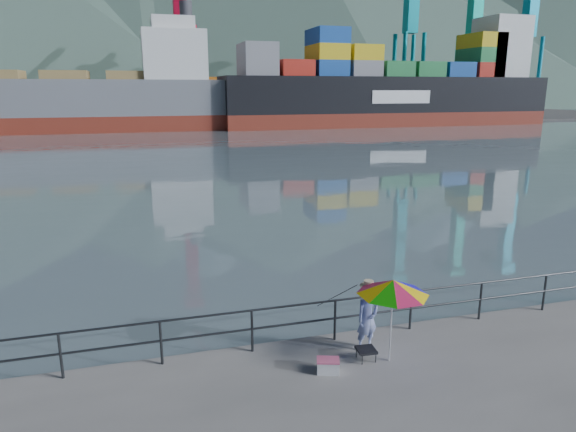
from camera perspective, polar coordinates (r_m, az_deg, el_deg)
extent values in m
cube|color=slate|center=(138.85, -15.18, 11.13)|extent=(500.00, 280.00, 0.00)
cube|color=#514F4C|center=(102.71, -8.97, 10.59)|extent=(200.00, 40.00, 0.40)
cylinder|color=#2D3033|center=(11.89, 0.73, -9.90)|extent=(22.00, 0.05, 0.05)
cylinder|color=#2D3033|center=(12.08, 0.73, -11.85)|extent=(22.00, 0.05, 0.05)
cube|color=#2D3033|center=(12.10, 0.73, -12.06)|extent=(22.00, 0.06, 1.00)
cone|color=#385147|center=(215.57, -16.33, 20.99)|extent=(282.88, 282.88, 68.00)
cone|color=#385147|center=(230.19, -0.10, 22.55)|extent=(332.80, 332.80, 80.00)
cone|color=#385147|center=(261.55, 15.35, 19.06)|extent=(257.92, 257.92, 62.00)
cone|color=#385147|center=(307.30, 26.70, 18.05)|extent=(291.20, 291.20, 70.00)
cube|color=gray|center=(101.57, -8.98, 12.76)|extent=(6.00, 2.40, 7.80)
cube|color=red|center=(102.65, -5.27, 12.15)|extent=(6.00, 2.40, 5.20)
cube|color=gray|center=(104.09, -1.67, 12.23)|extent=(6.00, 2.40, 5.20)
cube|color=#194CA5|center=(105.88, 1.82, 12.96)|extent=(6.00, 2.40, 7.80)
cube|color=#267F3F|center=(108.14, 5.15, 11.56)|extent=(6.00, 2.40, 2.60)
cube|color=orange|center=(110.59, 8.40, 12.87)|extent=(6.00, 2.40, 7.80)
cube|color=gray|center=(113.46, 11.44, 12.11)|extent=(6.00, 2.40, 5.20)
cube|color=#194CA5|center=(116.56, 14.38, 12.64)|extent=(6.00, 2.40, 7.80)
cube|color=yellow|center=(119.96, 17.12, 12.49)|extent=(6.00, 2.40, 7.80)
cube|color=yellow|center=(104.63, -9.14, 11.36)|extent=(6.00, 2.40, 2.60)
cube|color=gray|center=(105.64, -5.57, 11.49)|extent=(6.00, 2.40, 2.60)
cube|color=#267F3F|center=(107.04, -2.08, 11.58)|extent=(6.00, 2.40, 2.60)
cube|color=#267F3F|center=(108.81, 1.31, 11.62)|extent=(6.00, 2.40, 2.60)
cube|color=#194CA5|center=(110.94, 4.58, 11.63)|extent=(6.00, 2.40, 2.60)
cube|color=#194CA5|center=(113.35, 7.74, 12.26)|extent=(6.00, 2.40, 5.20)
cube|color=yellow|center=(116.10, 10.77, 12.82)|extent=(6.00, 2.40, 7.80)
imported|color=#294092|center=(11.95, 8.79, -11.17)|extent=(0.63, 0.49, 1.53)
cylinder|color=white|center=(11.53, 11.38, -11.72)|extent=(0.04, 0.04, 1.73)
cone|color=#C71F4F|center=(11.19, 11.59, -7.73)|extent=(2.05, 2.05, 0.32)
cube|color=black|center=(11.76, 8.68, -14.49)|extent=(0.43, 0.43, 0.05)
cube|color=#2D3033|center=(11.82, 8.66, -15.06)|extent=(0.34, 0.34, 0.21)
cube|color=silver|center=(11.27, 4.46, -16.32)|extent=(0.53, 0.43, 0.26)
cylinder|color=black|center=(13.07, 5.26, -12.49)|extent=(0.40, 1.62, 1.17)
cube|color=maroon|center=(80.78, -23.20, 9.30)|extent=(47.84, 8.28, 2.50)
cube|color=gray|center=(80.64, -23.46, 11.95)|extent=(47.84, 8.28, 5.00)
cube|color=silver|center=(80.42, -12.55, 17.03)|extent=(9.00, 6.96, 7.00)
cube|color=maroon|center=(88.79, 10.92, 10.49)|extent=(55.21, 9.20, 2.50)
cube|color=black|center=(88.65, 11.05, 13.10)|extent=(55.21, 9.20, 5.60)
cube|color=silver|center=(100.16, 22.51, 16.88)|extent=(7.00, 7.36, 10.00)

